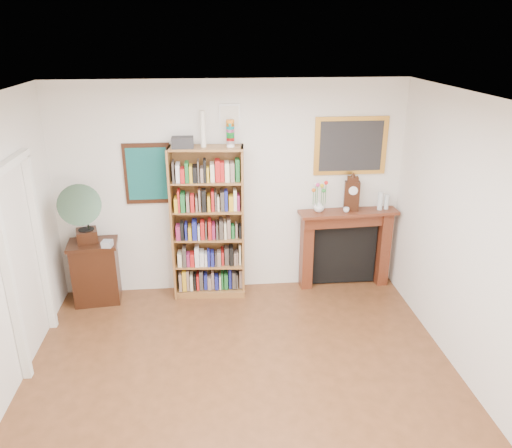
{
  "coord_description": "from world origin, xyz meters",
  "views": [
    {
      "loc": [
        -0.26,
        -3.7,
        3.34
      ],
      "look_at": [
        0.24,
        1.6,
        1.26
      ],
      "focal_mm": 35.0,
      "sensor_mm": 36.0,
      "label": 1
    }
  ],
  "objects_px": {
    "side_cabinet": "(96,272)",
    "cd_stack": "(107,244)",
    "gramophone": "(80,210)",
    "teacup": "(346,210)",
    "bookshelf": "(208,215)",
    "flower_vase": "(319,206)",
    "mantel_clock": "(352,194)",
    "fireplace": "(345,241)",
    "bottle_right": "(387,202)",
    "bottle_left": "(380,201)"
  },
  "relations": [
    {
      "from": "side_cabinet",
      "to": "mantel_clock",
      "type": "height_order",
      "value": "mantel_clock"
    },
    {
      "from": "teacup",
      "to": "bottle_right",
      "type": "bearing_deg",
      "value": 7.53
    },
    {
      "from": "side_cabinet",
      "to": "teacup",
      "type": "height_order",
      "value": "teacup"
    },
    {
      "from": "gramophone",
      "to": "flower_vase",
      "type": "distance_m",
      "value": 3.0
    },
    {
      "from": "fireplace",
      "to": "flower_vase",
      "type": "relative_size",
      "value": 8.83
    },
    {
      "from": "side_cabinet",
      "to": "mantel_clock",
      "type": "xyz_separation_m",
      "value": [
        3.36,
        0.12,
        0.92
      ]
    },
    {
      "from": "side_cabinet",
      "to": "bottle_left",
      "type": "distance_m",
      "value": 3.84
    },
    {
      "from": "cd_stack",
      "to": "bottle_right",
      "type": "height_order",
      "value": "bottle_right"
    },
    {
      "from": "bottle_right",
      "to": "teacup",
      "type": "bearing_deg",
      "value": -172.47
    },
    {
      "from": "bookshelf",
      "to": "gramophone",
      "type": "distance_m",
      "value": 1.56
    },
    {
      "from": "flower_vase",
      "to": "bottle_left",
      "type": "bearing_deg",
      "value": 0.46
    },
    {
      "from": "bookshelf",
      "to": "mantel_clock",
      "type": "bearing_deg",
      "value": 6.62
    },
    {
      "from": "teacup",
      "to": "bookshelf",
      "type": "bearing_deg",
      "value": 179.61
    },
    {
      "from": "mantel_clock",
      "to": "bottle_right",
      "type": "relative_size",
      "value": 2.28
    },
    {
      "from": "bookshelf",
      "to": "mantel_clock",
      "type": "xyz_separation_m",
      "value": [
        1.89,
        0.07,
        0.2
      ]
    },
    {
      "from": "gramophone",
      "to": "teacup",
      "type": "distance_m",
      "value": 3.35
    },
    {
      "from": "gramophone",
      "to": "cd_stack",
      "type": "distance_m",
      "value": 0.52
    },
    {
      "from": "gramophone",
      "to": "mantel_clock",
      "type": "xyz_separation_m",
      "value": [
        3.43,
        0.21,
        0.03
      ]
    },
    {
      "from": "bookshelf",
      "to": "gramophone",
      "type": "xyz_separation_m",
      "value": [
        -1.54,
        -0.14,
        0.17
      ]
    },
    {
      "from": "bookshelf",
      "to": "gramophone",
      "type": "height_order",
      "value": "bookshelf"
    },
    {
      "from": "gramophone",
      "to": "mantel_clock",
      "type": "height_order",
      "value": "gramophone"
    },
    {
      "from": "mantel_clock",
      "to": "fireplace",
      "type": "bearing_deg",
      "value": 158.66
    },
    {
      "from": "bookshelf",
      "to": "bottle_left",
      "type": "height_order",
      "value": "bookshelf"
    },
    {
      "from": "gramophone",
      "to": "side_cabinet",
      "type": "bearing_deg",
      "value": 37.7
    },
    {
      "from": "side_cabinet",
      "to": "gramophone",
      "type": "height_order",
      "value": "gramophone"
    },
    {
      "from": "teacup",
      "to": "bottle_left",
      "type": "relative_size",
      "value": 0.34
    },
    {
      "from": "fireplace",
      "to": "bottle_left",
      "type": "height_order",
      "value": "bottle_left"
    },
    {
      "from": "side_cabinet",
      "to": "cd_stack",
      "type": "bearing_deg",
      "value": -40.49
    },
    {
      "from": "bottle_left",
      "to": "cd_stack",
      "type": "bearing_deg",
      "value": -175.84
    },
    {
      "from": "bottle_left",
      "to": "teacup",
      "type": "bearing_deg",
      "value": -172.54
    },
    {
      "from": "bottle_left",
      "to": "bottle_right",
      "type": "xyz_separation_m",
      "value": [
        0.09,
        0.01,
        -0.02
      ]
    },
    {
      "from": "flower_vase",
      "to": "cd_stack",
      "type": "bearing_deg",
      "value": -174.72
    },
    {
      "from": "cd_stack",
      "to": "bottle_left",
      "type": "height_order",
      "value": "bottle_left"
    },
    {
      "from": "bottle_right",
      "to": "mantel_clock",
      "type": "bearing_deg",
      "value": 179.58
    },
    {
      "from": "fireplace",
      "to": "mantel_clock",
      "type": "distance_m",
      "value": 0.68
    },
    {
      "from": "bottle_right",
      "to": "bookshelf",
      "type": "bearing_deg",
      "value": -178.5
    },
    {
      "from": "gramophone",
      "to": "flower_vase",
      "type": "xyz_separation_m",
      "value": [
        2.99,
        0.18,
        -0.11
      ]
    },
    {
      "from": "mantel_clock",
      "to": "bottle_left",
      "type": "xyz_separation_m",
      "value": [
        0.39,
        -0.02,
        -0.1
      ]
    },
    {
      "from": "side_cabinet",
      "to": "bottle_right",
      "type": "distance_m",
      "value": 3.92
    },
    {
      "from": "bookshelf",
      "to": "teacup",
      "type": "height_order",
      "value": "bookshelf"
    },
    {
      "from": "fireplace",
      "to": "cd_stack",
      "type": "height_order",
      "value": "fireplace"
    },
    {
      "from": "mantel_clock",
      "to": "bottle_right",
      "type": "height_order",
      "value": "mantel_clock"
    },
    {
      "from": "side_cabinet",
      "to": "gramophone",
      "type": "bearing_deg",
      "value": -133.11
    },
    {
      "from": "flower_vase",
      "to": "bottle_right",
      "type": "bearing_deg",
      "value": 1.21
    },
    {
      "from": "cd_stack",
      "to": "mantel_clock",
      "type": "xyz_separation_m",
      "value": [
        3.14,
        0.27,
        0.46
      ]
    },
    {
      "from": "bookshelf",
      "to": "mantel_clock",
      "type": "relative_size",
      "value": 5.09
    },
    {
      "from": "side_cabinet",
      "to": "flower_vase",
      "type": "bearing_deg",
      "value": -3.76
    },
    {
      "from": "cd_stack",
      "to": "gramophone",
      "type": "bearing_deg",
      "value": 166.82
    },
    {
      "from": "side_cabinet",
      "to": "teacup",
      "type": "relative_size",
      "value": 10.25
    },
    {
      "from": "mantel_clock",
      "to": "gramophone",
      "type": "bearing_deg",
      "value": -166.14
    }
  ]
}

